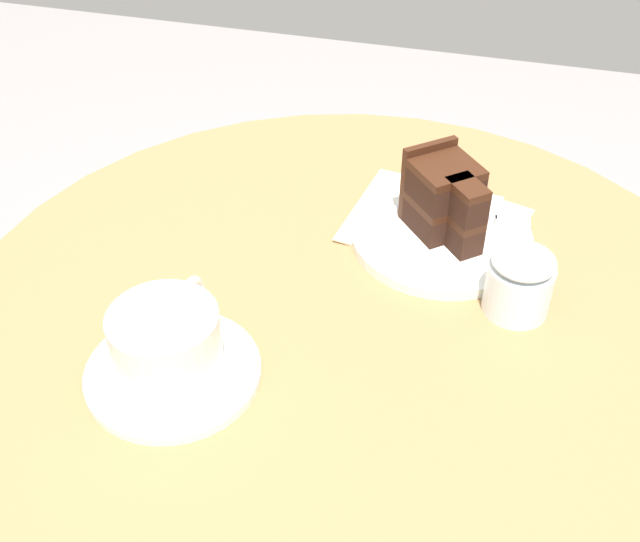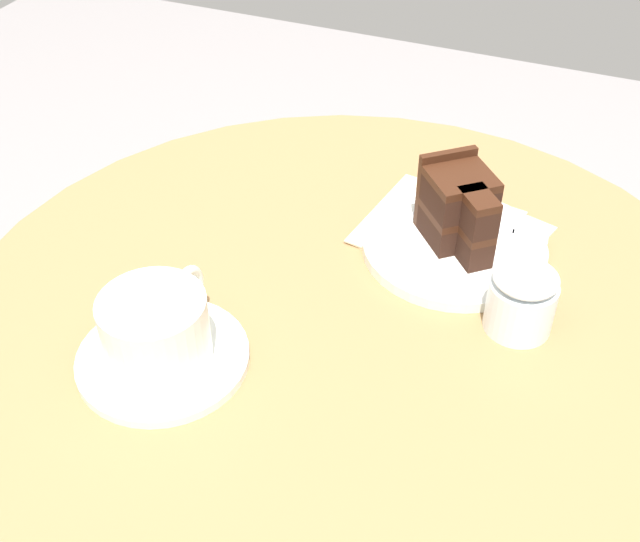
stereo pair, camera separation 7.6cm
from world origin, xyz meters
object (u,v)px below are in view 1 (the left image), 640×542
at_px(coffee_cup, 167,343).
at_px(teaspoon, 132,337).
at_px(cake_plate, 441,237).
at_px(saucer, 173,373).
at_px(sugar_pot, 520,282).
at_px(fork, 477,217).
at_px(cake_slice, 445,198).
at_px(napkin, 430,222).

xyz_separation_m(coffee_cup, teaspoon, (0.03, 0.05, -0.03)).
height_order(coffee_cup, cake_plate, coffee_cup).
xyz_separation_m(saucer, sugar_pot, (0.17, -0.28, 0.03)).
xyz_separation_m(saucer, teaspoon, (0.03, 0.05, 0.01)).
height_order(coffee_cup, fork, coffee_cup).
distance_m(saucer, cake_plate, 0.32).
height_order(coffee_cup, sugar_pot, coffee_cup).
bearing_deg(teaspoon, coffee_cup, -117.31).
bearing_deg(cake_slice, coffee_cup, 143.49).
height_order(saucer, teaspoon, teaspoon).
bearing_deg(napkin, saucer, 147.34).
distance_m(cake_plate, napkin, 0.03).
height_order(teaspoon, sugar_pot, sugar_pot).
bearing_deg(saucer, cake_plate, -37.86).
distance_m(cake_slice, fork, 0.06).
distance_m(saucer, teaspoon, 0.06).
bearing_deg(cake_plate, fork, -43.69).
relative_size(saucer, napkin, 0.75).
distance_m(fork, napkin, 0.05).
distance_m(teaspoon, sugar_pot, 0.36).
height_order(teaspoon, cake_slice, cake_slice).
xyz_separation_m(napkin, sugar_pot, (-0.12, -0.10, 0.03)).
relative_size(teaspoon, fork, 0.74).
relative_size(coffee_cup, napkin, 0.62).
bearing_deg(fork, coffee_cup, -134.17).
bearing_deg(saucer, napkin, -32.66).
bearing_deg(napkin, fork, -83.70).
distance_m(saucer, sugar_pot, 0.33).
distance_m(teaspoon, napkin, 0.35).
distance_m(coffee_cup, napkin, 0.34).
xyz_separation_m(saucer, coffee_cup, (-0.00, -0.00, 0.04)).
distance_m(cake_plate, cake_slice, 0.05).
bearing_deg(fork, cake_slice, -148.15).
xyz_separation_m(saucer, cake_slice, (0.26, -0.20, 0.05)).
bearing_deg(coffee_cup, napkin, -32.41).
xyz_separation_m(cake_slice, napkin, (0.02, 0.01, -0.05)).
height_order(cake_plate, fork, fork).
relative_size(teaspoon, cake_plate, 0.58).
distance_m(teaspoon, fork, 0.39).
bearing_deg(coffee_cup, fork, -38.35).
bearing_deg(cake_plate, sugar_pot, -135.87).
height_order(fork, sugar_pot, sugar_pot).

